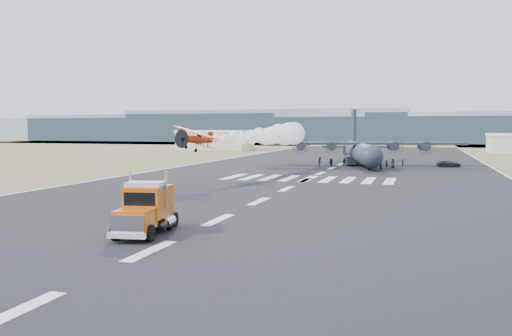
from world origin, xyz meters
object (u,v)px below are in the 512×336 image
at_px(hangar_left, 215,140).
at_px(crew_e, 393,163).
at_px(crew_b, 380,164).
at_px(crew_h, 344,162).
at_px(semi_truck, 146,208).
at_px(crew_a, 387,164).
at_px(aerobatic_biplane, 196,139).
at_px(support_vehicle, 449,164).
at_px(crew_c, 320,162).
at_px(crew_f, 331,163).
at_px(transport_aircraft, 360,151).
at_px(crew_g, 403,163).
at_px(crew_d, 332,162).

xyz_separation_m(hangar_left, crew_e, (63.07, -67.85, -2.51)).
bearing_deg(crew_e, crew_b, 30.47).
bearing_deg(crew_b, crew_h, -101.43).
bearing_deg(semi_truck, crew_e, 70.54).
bearing_deg(crew_a, aerobatic_biplane, 110.26).
relative_size(hangar_left, support_vehicle, 5.35).
height_order(crew_a, crew_c, crew_c).
relative_size(crew_a, crew_b, 0.87).
relative_size(crew_b, crew_f, 1.11).
height_order(support_vehicle, crew_c, crew_c).
distance_m(crew_f, crew_h, 4.63).
relative_size(hangar_left, crew_h, 14.87).
xyz_separation_m(transport_aircraft, crew_f, (-4.86, -7.09, -2.18)).
bearing_deg(crew_b, support_vehicle, 159.16).
xyz_separation_m(aerobatic_biplane, crew_c, (9.16, 40.77, -5.34)).
relative_size(transport_aircraft, crew_h, 24.55).
bearing_deg(crew_e, transport_aircraft, -70.19).
height_order(crew_e, crew_h, crew_e).
bearing_deg(crew_h, crew_g, -9.50).
relative_size(crew_c, crew_e, 1.04).
distance_m(crew_e, crew_g, 1.88).
relative_size(aerobatic_biplane, crew_a, 4.06).
bearing_deg(crew_b, crew_c, -80.59).
relative_size(aerobatic_biplane, crew_d, 4.17).
xyz_separation_m(crew_d, crew_f, (0.41, -3.62, 0.05)).
distance_m(aerobatic_biplane, crew_e, 47.87).
distance_m(support_vehicle, crew_e, 11.62).
bearing_deg(crew_b, crew_g, 175.87).
distance_m(support_vehicle, crew_g, 9.77).
height_order(support_vehicle, crew_d, crew_d).
xyz_separation_m(semi_truck, crew_h, (4.56, 73.39, -1.05)).
bearing_deg(crew_a, crew_h, 23.55).
height_order(support_vehicle, crew_g, crew_g).
relative_size(aerobatic_biplane, crew_f, 3.91).
height_order(transport_aircraft, crew_f, transport_aircraft).
distance_m(aerobatic_biplane, crew_d, 44.10).
bearing_deg(support_vehicle, aerobatic_biplane, 134.40).
bearing_deg(support_vehicle, transport_aircraft, 82.95).
bearing_deg(crew_f, crew_h, 135.58).
bearing_deg(crew_a, support_vehicle, -94.53).
bearing_deg(crew_g, crew_h, -99.20).
height_order(semi_truck, crew_a, semi_truck).
height_order(hangar_left, semi_truck, hangar_left).
height_order(hangar_left, aerobatic_biplane, aerobatic_biplane).
bearing_deg(support_vehicle, crew_f, 99.99).
height_order(semi_truck, crew_h, semi_truck).
bearing_deg(crew_f, hangar_left, -161.65).
bearing_deg(hangar_left, crew_e, -47.09).
distance_m(support_vehicle, crew_h, 20.30).
relative_size(support_vehicle, crew_h, 2.78).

